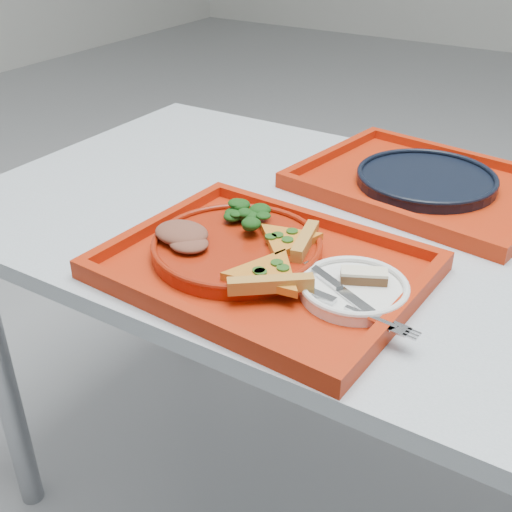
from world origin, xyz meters
name	(u,v)px	position (x,y,z in m)	size (l,w,h in m)	color
table	(406,280)	(0.00, 0.00, 0.68)	(1.60, 0.80, 0.75)	#98A3AB
tray_main	(264,270)	(-0.15, -0.21, 0.76)	(0.45, 0.35, 0.01)	#A62208
tray_far	(425,187)	(-0.05, 0.21, 0.76)	(0.45, 0.35, 0.01)	#A62208
dinner_plate	(237,249)	(-0.21, -0.20, 0.77)	(0.26, 0.26, 0.02)	maroon
side_plate	(354,291)	(-0.01, -0.21, 0.77)	(0.15, 0.15, 0.01)	white
navy_plate	(426,180)	(-0.05, 0.21, 0.77)	(0.26, 0.26, 0.02)	black
pizza_slice_a	(268,271)	(-0.12, -0.26, 0.79)	(0.13, 0.11, 0.02)	gold
pizza_slice_b	(286,238)	(-0.14, -0.16, 0.79)	(0.12, 0.10, 0.02)	gold
salad_heap	(244,215)	(-0.23, -0.14, 0.80)	(0.08, 0.07, 0.04)	black
meat_portion	(182,233)	(-0.29, -0.24, 0.79)	(0.09, 0.07, 0.03)	brown
dessert_bar	(364,276)	(0.00, -0.19, 0.78)	(0.07, 0.05, 0.02)	#51321B
knife	(347,293)	(-0.01, -0.23, 0.78)	(0.18, 0.02, 0.01)	silver
fork	(344,306)	(0.00, -0.26, 0.78)	(0.18, 0.02, 0.01)	silver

